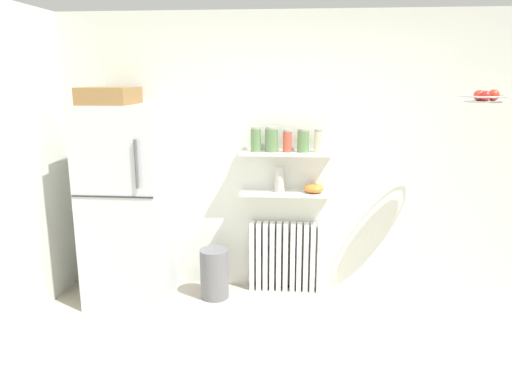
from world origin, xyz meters
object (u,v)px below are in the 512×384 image
(storage_jar_4, at_px, (319,141))
(shelf_bowl, at_px, (314,188))
(radiator, at_px, (286,257))
(vase, at_px, (280,179))
(storage_jar_1, at_px, (272,140))
(hanging_fruit_basket, at_px, (484,97))
(storage_jar_0, at_px, (256,139))
(storage_jar_3, at_px, (303,141))
(refrigerator, at_px, (128,201))
(trash_bin, at_px, (214,274))
(storage_jar_2, at_px, (287,141))

(storage_jar_4, bearing_deg, shelf_bowl, 180.00)
(radiator, bearing_deg, vase, -155.54)
(storage_jar_1, relative_size, hanging_fruit_basket, 0.66)
(storage_jar_0, height_order, storage_jar_3, storage_jar_0)
(storage_jar_3, distance_m, storage_jar_4, 0.14)
(refrigerator, height_order, trash_bin, refrigerator)
(refrigerator, relative_size, trash_bin, 4.12)
(storage_jar_2, bearing_deg, storage_jar_0, -180.00)
(refrigerator, bearing_deg, storage_jar_4, 8.20)
(storage_jar_2, xyz_separation_m, vase, (-0.07, 0.00, -0.35))
(shelf_bowl, xyz_separation_m, hanging_fruit_basket, (1.30, -0.34, 0.84))
(storage_jar_3, bearing_deg, trash_bin, -166.32)
(radiator, height_order, trash_bin, radiator)
(storage_jar_1, height_order, trash_bin, storage_jar_1)
(storage_jar_2, height_order, hanging_fruit_basket, hanging_fruit_basket)
(radiator, distance_m, shelf_bowl, 0.73)
(trash_bin, bearing_deg, vase, 18.23)
(storage_jar_1, height_order, shelf_bowl, storage_jar_1)
(storage_jar_0, xyz_separation_m, shelf_bowl, (0.54, 0.00, -0.44))
(vase, relative_size, trash_bin, 0.52)
(refrigerator, distance_m, storage_jar_0, 1.29)
(refrigerator, distance_m, storage_jar_4, 1.81)
(storage_jar_0, relative_size, storage_jar_2, 1.10)
(radiator, relative_size, storage_jar_0, 3.08)
(radiator, xyz_separation_m, shelf_bowl, (0.25, -0.03, 0.69))
(storage_jar_2, xyz_separation_m, trash_bin, (-0.66, -0.19, -1.23))
(storage_jar_4, bearing_deg, radiator, 174.00)
(storage_jar_3, xyz_separation_m, vase, (-0.21, 0.00, -0.36))
(radiator, height_order, storage_jar_0, storage_jar_0)
(storage_jar_1, relative_size, storage_jar_4, 1.08)
(radiator, bearing_deg, storage_jar_4, -6.00)
(radiator, xyz_separation_m, vase, (-0.07, -0.03, 0.77))
(vase, bearing_deg, storage_jar_2, 0.00)
(refrigerator, distance_m, trash_bin, 1.04)
(vase, relative_size, hanging_fruit_basket, 0.70)
(storage_jar_0, xyz_separation_m, storage_jar_3, (0.43, 0.00, -0.01))
(trash_bin, bearing_deg, storage_jar_3, 13.68)
(refrigerator, height_order, radiator, refrigerator)
(shelf_bowl, relative_size, trash_bin, 0.39)
(storage_jar_1, xyz_separation_m, vase, (0.08, 0.00, -0.37))
(hanging_fruit_basket, bearing_deg, vase, 167.98)
(shelf_bowl, height_order, hanging_fruit_basket, hanging_fruit_basket)
(storage_jar_2, distance_m, vase, 0.36)
(storage_jar_2, height_order, storage_jar_4, storage_jar_4)
(storage_jar_4, relative_size, trash_bin, 0.44)
(storage_jar_1, bearing_deg, trash_bin, -159.26)
(shelf_bowl, bearing_deg, storage_jar_0, -180.00)
(refrigerator, bearing_deg, storage_jar_3, 8.93)
(storage_jar_1, distance_m, storage_jar_4, 0.43)
(radiator, distance_m, hanging_fruit_basket, 2.21)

